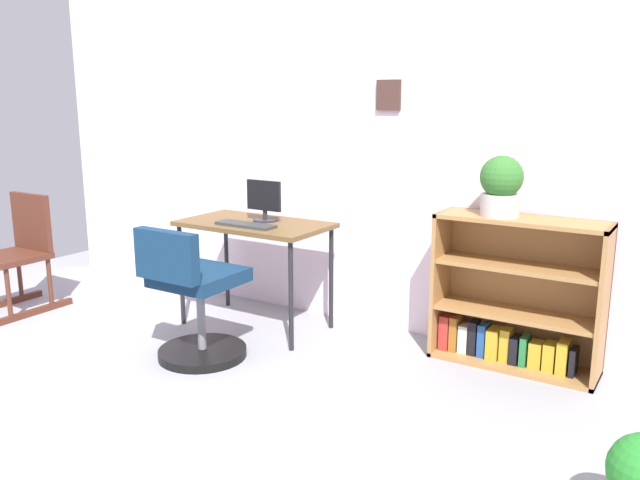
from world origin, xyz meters
name	(u,v)px	position (x,y,z in m)	size (l,w,h in m)	color
ground_plane	(87,453)	(0.00, 0.00, 0.00)	(6.24, 6.24, 0.00)	gray
wall_back	(340,147)	(0.00, 2.15, 1.18)	(5.20, 0.12, 2.35)	silver
desk	(255,231)	(-0.35, 1.66, 0.65)	(0.97, 0.55, 0.71)	brown
monitor	(264,201)	(-0.32, 1.72, 0.84)	(0.26, 0.16, 0.27)	#262628
keyboard	(246,225)	(-0.32, 1.52, 0.72)	(0.41, 0.13, 0.02)	#323433
office_chair	(194,301)	(-0.30, 1.02, 0.36)	(0.52, 0.55, 0.81)	black
rocking_chair	(20,251)	(-2.00, 1.05, 0.43)	(0.42, 0.64, 0.83)	#50271B
bookshelf_low	(516,301)	(1.28, 1.96, 0.37)	(0.93, 0.30, 0.86)	#9E6F3D
potted_plant_on_shelf	(501,185)	(1.17, 1.90, 1.03)	(0.23, 0.23, 0.34)	#B7B2A8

